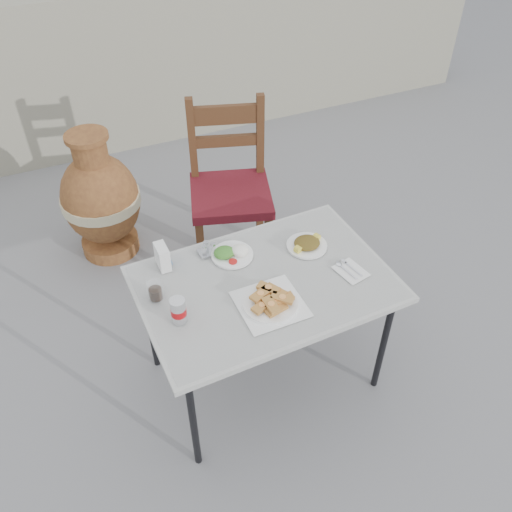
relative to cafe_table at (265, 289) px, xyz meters
name	(u,v)px	position (x,y,z in m)	size (l,w,h in m)	color
ground	(282,347)	(0.16, 0.12, -0.62)	(80.00, 80.00, 0.00)	slate
cafe_table	(265,289)	(0.00, 0.00, 0.00)	(1.12, 0.77, 0.67)	black
pide_plate	(270,300)	(-0.04, -0.13, 0.07)	(0.27, 0.27, 0.06)	white
salad_rice_plate	(232,253)	(-0.07, 0.21, 0.06)	(0.19, 0.19, 0.05)	white
salad_chopped_plate	(307,244)	(0.28, 0.13, 0.06)	(0.19, 0.19, 0.04)	white
soda_can	(178,310)	(-0.41, -0.06, 0.10)	(0.06, 0.06, 0.12)	silver
cola_glass	(155,292)	(-0.46, 0.10, 0.09)	(0.06, 0.06, 0.09)	white
napkin_holder	(163,257)	(-0.38, 0.27, 0.10)	(0.06, 0.10, 0.12)	white
condiment_caddy	(208,250)	(-0.16, 0.28, 0.07)	(0.09, 0.07, 0.06)	silver
cutlery_napkin	(349,270)	(0.37, -0.09, 0.05)	(0.14, 0.16, 0.01)	white
chair	(230,188)	(0.19, 0.91, -0.09)	(0.57, 0.57, 1.03)	#3E2011
terracotta_urn	(101,200)	(-0.50, 1.31, -0.23)	(0.48, 0.48, 0.83)	brown
back_wall	(144,69)	(0.16, 2.62, -0.02)	(6.00, 0.25, 1.20)	gray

